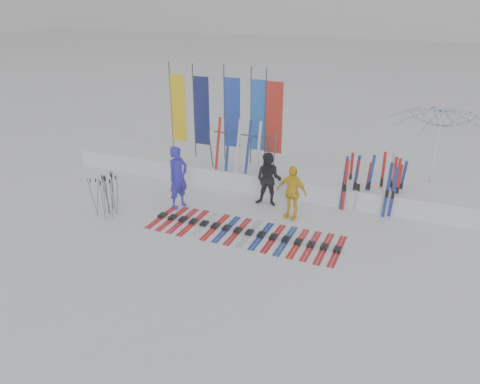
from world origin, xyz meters
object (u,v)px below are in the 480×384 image
at_px(person_yellow, 292,192).
at_px(tent_canopy, 436,152).
at_px(person_blue, 178,177).
at_px(ski_rack, 242,147).
at_px(person_black, 269,180).
at_px(ski_row, 244,232).

distance_m(person_yellow, tent_canopy, 4.88).
bearing_deg(person_blue, ski_rack, -9.65).
distance_m(person_black, person_yellow, 1.05).
height_order(person_blue, person_yellow, person_blue).
bearing_deg(tent_canopy, person_black, -149.09).
xyz_separation_m(person_blue, ski_rack, (1.14, 2.16, 0.45)).
relative_size(tent_canopy, ski_rack, 1.57).
bearing_deg(person_blue, ski_row, -90.30).
relative_size(person_yellow, tent_canopy, 0.49).
bearing_deg(ski_rack, tent_canopy, 16.13).
relative_size(tent_canopy, ski_row, 0.61).
height_order(person_blue, tent_canopy, tent_canopy).
distance_m(ski_row, ski_rack, 3.50).
bearing_deg(tent_canopy, ski_row, -133.98).
bearing_deg(person_yellow, person_black, 157.29).
xyz_separation_m(ski_row, ski_rack, (-1.27, 2.97, 1.35)).
bearing_deg(tent_canopy, ski_rack, -163.87).
bearing_deg(ski_rack, person_yellow, -36.45).
relative_size(person_yellow, ski_rack, 0.77).
height_order(person_yellow, ski_rack, ski_rack).
relative_size(person_black, tent_canopy, 0.51).
distance_m(person_blue, ski_rack, 2.49).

